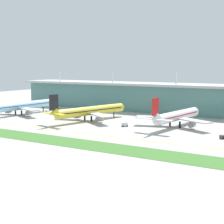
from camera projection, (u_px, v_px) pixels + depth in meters
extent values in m
plane|color=#A8A59E|center=(102.00, 134.00, 198.26)|extent=(600.00, 600.00, 0.00)
cube|color=slate|center=(179.00, 100.00, 284.88)|extent=(280.00, 28.00, 20.34)
cube|color=#B2B2B7|center=(179.00, 85.00, 283.52)|extent=(288.00, 34.00, 1.80)
cylinder|color=silver|center=(60.00, 76.00, 337.69)|extent=(0.90, 0.90, 9.00)
cylinder|color=silver|center=(112.00, 77.00, 307.92)|extent=(0.90, 0.90, 9.00)
cylinder|color=silver|center=(176.00, 78.00, 278.16)|extent=(0.90, 0.90, 9.00)
cylinder|color=#9ED1EA|center=(21.00, 106.00, 276.37)|extent=(6.85, 60.72, 5.80)
cone|color=#9ED1EA|center=(51.00, 102.00, 303.15)|extent=(5.58, 4.09, 5.51)
cube|color=#B7BABF|center=(6.00, 107.00, 279.41)|extent=(24.84, 14.95, 0.70)
cylinder|color=gray|center=(8.00, 111.00, 280.30)|extent=(3.28, 4.55, 3.20)
cube|color=#B7BABF|center=(29.00, 109.00, 266.31)|extent=(24.75, 15.63, 0.70)
cylinder|color=gray|center=(29.00, 113.00, 268.51)|extent=(3.28, 4.55, 3.20)
cylinder|color=black|center=(43.00, 109.00, 295.79)|extent=(0.70, 0.70, 3.60)
cylinder|color=black|center=(15.00, 112.00, 276.21)|extent=(1.10, 1.10, 3.60)
cylinder|color=black|center=(22.00, 113.00, 272.71)|extent=(1.10, 1.10, 3.60)
cube|color=#2D5BB7|center=(21.00, 105.00, 276.32)|extent=(6.78, 54.66, 0.60)
cylinder|color=yellow|center=(91.00, 111.00, 246.42)|extent=(17.03, 57.21, 5.80)
cone|color=yellow|center=(123.00, 107.00, 268.33)|extent=(6.19, 5.01, 5.51)
cone|color=yellow|center=(53.00, 113.00, 223.65)|extent=(6.15, 7.47, 5.72)
cube|color=black|center=(54.00, 102.00, 223.58)|extent=(1.96, 6.41, 9.50)
cube|color=yellow|center=(48.00, 113.00, 227.82)|extent=(10.44, 5.12, 0.36)
cube|color=yellow|center=(59.00, 114.00, 220.26)|extent=(10.44, 5.12, 0.36)
cube|color=#B7BABF|center=(74.00, 112.00, 251.66)|extent=(24.84, 11.08, 0.70)
cylinder|color=gray|center=(77.00, 116.00, 252.22)|extent=(4.03, 5.05, 3.20)
cube|color=#B7BABF|center=(99.00, 115.00, 235.17)|extent=(23.77, 18.90, 0.70)
cylinder|color=gray|center=(100.00, 119.00, 237.37)|extent=(4.03, 5.05, 3.20)
cylinder|color=black|center=(114.00, 115.00, 262.36)|extent=(0.70, 0.70, 3.60)
cylinder|color=black|center=(85.00, 118.00, 247.05)|extent=(1.10, 1.10, 3.60)
cylinder|color=black|center=(91.00, 119.00, 242.66)|extent=(1.10, 1.10, 3.60)
cube|color=black|center=(91.00, 110.00, 246.37)|extent=(15.94, 51.61, 0.60)
cylinder|color=white|center=(177.00, 116.00, 222.03)|extent=(9.10, 48.94, 5.80)
cone|color=white|center=(196.00, 111.00, 243.09)|extent=(5.77, 4.37, 5.51)
cone|color=white|center=(154.00, 119.00, 200.02)|extent=(5.37, 6.95, 5.72)
cube|color=red|center=(155.00, 107.00, 200.03)|extent=(1.13, 6.43, 9.50)
cube|color=white|center=(146.00, 118.00, 203.68)|extent=(10.19, 3.87, 0.36)
cube|color=white|center=(164.00, 120.00, 197.22)|extent=(10.19, 3.87, 0.36)
cube|color=#B7BABF|center=(156.00, 117.00, 225.70)|extent=(24.93, 13.92, 0.70)
cylinder|color=gray|center=(159.00, 121.00, 226.49)|extent=(3.50, 4.71, 3.20)
cube|color=#B7BABF|center=(193.00, 120.00, 211.60)|extent=(24.56, 16.60, 0.70)
cylinder|color=gray|center=(192.00, 125.00, 213.81)|extent=(3.50, 4.71, 3.20)
cylinder|color=black|center=(190.00, 120.00, 237.20)|extent=(0.70, 0.70, 3.60)
cylinder|color=black|center=(170.00, 124.00, 222.09)|extent=(1.10, 1.10, 3.60)
cylinder|color=black|center=(180.00, 125.00, 218.33)|extent=(1.10, 1.10, 3.60)
cube|color=red|center=(177.00, 115.00, 221.98)|extent=(8.81, 44.09, 0.60)
cube|color=yellow|center=(4.00, 124.00, 233.36)|extent=(28.00, 0.70, 0.04)
cube|color=yellow|center=(45.00, 129.00, 215.29)|extent=(28.00, 0.70, 0.04)
cube|color=yellow|center=(93.00, 134.00, 197.22)|extent=(28.00, 0.70, 0.04)
cube|color=yellow|center=(152.00, 141.00, 179.15)|extent=(28.00, 0.70, 0.04)
cube|color=yellow|center=(223.00, 150.00, 161.07)|extent=(28.00, 0.70, 0.04)
cube|color=#3D702D|center=(71.00, 142.00, 176.51)|extent=(300.00, 18.00, 0.10)
cube|color=#333842|center=(224.00, 136.00, 185.43)|extent=(4.60, 4.95, 1.40)
cylinder|color=black|center=(220.00, 138.00, 186.01)|extent=(0.83, 0.92, 0.90)
cylinder|color=black|center=(223.00, 138.00, 183.99)|extent=(0.83, 0.92, 0.90)
cube|color=silver|center=(125.00, 124.00, 222.71)|extent=(3.56, 3.97, 1.60)
cube|color=silver|center=(125.00, 122.00, 222.57)|extent=(3.35, 3.68, 0.16)
cylinder|color=black|center=(126.00, 125.00, 224.02)|extent=(0.81, 0.94, 0.90)
cylinder|color=black|center=(127.00, 126.00, 222.53)|extent=(0.81, 0.94, 0.90)
cylinder|color=black|center=(122.00, 126.00, 223.09)|extent=(0.81, 0.94, 0.90)
cylinder|color=black|center=(123.00, 126.00, 221.60)|extent=(0.81, 0.94, 0.90)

